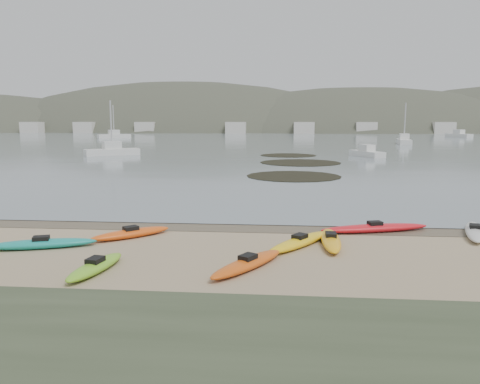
# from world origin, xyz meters

# --- Properties ---
(ground) EXTENTS (600.00, 600.00, 0.00)m
(ground) POSITION_xyz_m (0.00, 0.00, 0.00)
(ground) COLOR tan
(ground) RESTS_ON ground
(wet_sand) EXTENTS (60.00, 60.00, 0.00)m
(wet_sand) POSITION_xyz_m (0.00, -0.30, 0.00)
(wet_sand) COLOR brown
(wet_sand) RESTS_ON ground
(water) EXTENTS (1200.00, 1200.00, 0.00)m
(water) POSITION_xyz_m (0.00, 300.00, 0.01)
(water) COLOR slate
(water) RESTS_ON ground
(kayaks) EXTENTS (21.34, 9.26, 0.34)m
(kayaks) POSITION_xyz_m (-0.57, -3.80, 0.17)
(kayaks) COLOR #7AC627
(kayaks) RESTS_ON ground
(kelp_mats) EXTENTS (9.36, 30.83, 0.04)m
(kelp_mats) POSITION_xyz_m (3.24, 29.99, 0.03)
(kelp_mats) COLOR black
(kelp_mats) RESTS_ON water
(moored_boats) EXTENTS (98.25, 79.70, 1.16)m
(moored_boats) POSITION_xyz_m (4.82, 81.29, 0.54)
(moored_boats) COLOR silver
(moored_boats) RESTS_ON ground
(far_hills) EXTENTS (550.00, 135.00, 80.00)m
(far_hills) POSITION_xyz_m (39.38, 193.97, -15.93)
(far_hills) COLOR #384235
(far_hills) RESTS_ON ground
(far_town) EXTENTS (199.00, 5.00, 4.00)m
(far_town) POSITION_xyz_m (6.00, 145.00, 2.00)
(far_town) COLOR beige
(far_town) RESTS_ON ground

